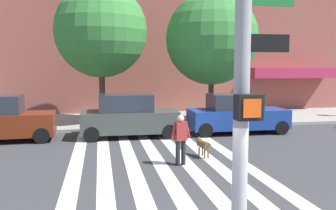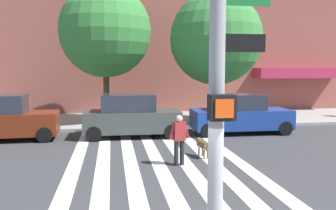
{
  "view_description": "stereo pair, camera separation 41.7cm",
  "coord_description": "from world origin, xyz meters",
  "px_view_note": "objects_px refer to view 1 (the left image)",
  "views": [
    {
      "loc": [
        -2.3,
        -4.36,
        3.19
      ],
      "look_at": [
        0.11,
        8.25,
        1.81
      ],
      "focal_mm": 38.31,
      "sensor_mm": 36.0,
      "label": 1
    },
    {
      "loc": [
        -1.89,
        -4.43,
        3.19
      ],
      "look_at": [
        0.11,
        8.25,
        1.81
      ],
      "focal_mm": 38.31,
      "sensor_mm": 36.0,
      "label": 2
    }
  ],
  "objects_px": {
    "parked_car_behind_first": "(129,116)",
    "pedestrian_dog_walker": "(181,137)",
    "parked_car_third_in_line": "(237,114)",
    "street_tree_nearest": "(101,31)",
    "traffic_light_pole": "(245,36)",
    "street_tree_middle": "(212,39)",
    "dog_on_leash": "(203,144)"
  },
  "relations": [
    {
      "from": "parked_car_behind_first",
      "to": "pedestrian_dog_walker",
      "type": "relative_size",
      "value": 2.64
    },
    {
      "from": "parked_car_behind_first",
      "to": "parked_car_third_in_line",
      "type": "height_order",
      "value": "parked_car_behind_first"
    },
    {
      "from": "parked_car_third_in_line",
      "to": "street_tree_nearest",
      "type": "relative_size",
      "value": 0.64
    },
    {
      "from": "parked_car_third_in_line",
      "to": "pedestrian_dog_walker",
      "type": "xyz_separation_m",
      "value": [
        -3.92,
        -5.05,
        0.03
      ]
    },
    {
      "from": "traffic_light_pole",
      "to": "street_tree_middle",
      "type": "xyz_separation_m",
      "value": [
        4.35,
        14.84,
        1.13
      ]
    },
    {
      "from": "pedestrian_dog_walker",
      "to": "parked_car_third_in_line",
      "type": "bearing_deg",
      "value": 52.2
    },
    {
      "from": "parked_car_third_in_line",
      "to": "street_tree_middle",
      "type": "height_order",
      "value": "street_tree_middle"
    },
    {
      "from": "pedestrian_dog_walker",
      "to": "dog_on_leash",
      "type": "distance_m",
      "value": 1.44
    },
    {
      "from": "dog_on_leash",
      "to": "traffic_light_pole",
      "type": "bearing_deg",
      "value": -103.44
    },
    {
      "from": "pedestrian_dog_walker",
      "to": "parked_car_behind_first",
      "type": "bearing_deg",
      "value": 104.1
    },
    {
      "from": "parked_car_behind_first",
      "to": "dog_on_leash",
      "type": "xyz_separation_m",
      "value": [
        2.28,
        -4.14,
        -0.5
      ]
    },
    {
      "from": "street_tree_nearest",
      "to": "pedestrian_dog_walker",
      "type": "relative_size",
      "value": 4.48
    },
    {
      "from": "pedestrian_dog_walker",
      "to": "traffic_light_pole",
      "type": "bearing_deg",
      "value": -97.4
    },
    {
      "from": "traffic_light_pole",
      "to": "street_tree_nearest",
      "type": "bearing_deg",
      "value": 95.28
    },
    {
      "from": "pedestrian_dog_walker",
      "to": "street_tree_middle",
      "type": "bearing_deg",
      "value": 65.67
    },
    {
      "from": "street_tree_nearest",
      "to": "dog_on_leash",
      "type": "bearing_deg",
      "value": -65.53
    },
    {
      "from": "parked_car_behind_first",
      "to": "parked_car_third_in_line",
      "type": "xyz_separation_m",
      "value": [
        5.18,
        -0.0,
        -0.04
      ]
    },
    {
      "from": "street_tree_nearest",
      "to": "dog_on_leash",
      "type": "xyz_separation_m",
      "value": [
        3.42,
        -7.52,
        -4.59
      ]
    },
    {
      "from": "street_tree_nearest",
      "to": "parked_car_behind_first",
      "type": "bearing_deg",
      "value": -71.38
    },
    {
      "from": "parked_car_behind_first",
      "to": "dog_on_leash",
      "type": "relative_size",
      "value": 4.42
    },
    {
      "from": "traffic_light_pole",
      "to": "dog_on_leash",
      "type": "distance_m",
      "value": 9.0
    },
    {
      "from": "parked_car_third_in_line",
      "to": "pedestrian_dog_walker",
      "type": "relative_size",
      "value": 2.85
    },
    {
      "from": "street_tree_middle",
      "to": "dog_on_leash",
      "type": "relative_size",
      "value": 7.12
    },
    {
      "from": "parked_car_behind_first",
      "to": "street_tree_middle",
      "type": "bearing_deg",
      "value": 27.97
    },
    {
      "from": "pedestrian_dog_walker",
      "to": "dog_on_leash",
      "type": "bearing_deg",
      "value": 41.78
    },
    {
      "from": "dog_on_leash",
      "to": "parked_car_third_in_line",
      "type": "bearing_deg",
      "value": 54.99
    },
    {
      "from": "parked_car_third_in_line",
      "to": "dog_on_leash",
      "type": "height_order",
      "value": "parked_car_third_in_line"
    },
    {
      "from": "traffic_light_pole",
      "to": "parked_car_behind_first",
      "type": "height_order",
      "value": "traffic_light_pole"
    },
    {
      "from": "parked_car_third_in_line",
      "to": "dog_on_leash",
      "type": "relative_size",
      "value": 4.76
    },
    {
      "from": "street_tree_middle",
      "to": "pedestrian_dog_walker",
      "type": "distance_m",
      "value": 9.06
    },
    {
      "from": "street_tree_nearest",
      "to": "pedestrian_dog_walker",
      "type": "distance_m",
      "value": 9.68
    },
    {
      "from": "street_tree_middle",
      "to": "dog_on_leash",
      "type": "xyz_separation_m",
      "value": [
        -2.39,
        -6.62,
        -4.21
      ]
    }
  ]
}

